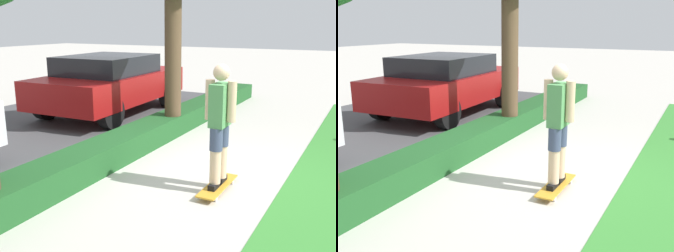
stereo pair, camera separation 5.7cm
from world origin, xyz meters
The scene contains 6 objects.
ground_plane centered at (0.00, 0.00, 0.00)m, with size 60.00×60.00×0.00m, color #BCB7AD.
street_asphalt centered at (0.00, 4.20, 0.00)m, with size 12.85×5.00×0.01m.
hedge_row centered at (0.00, 1.60, 0.19)m, with size 12.85×0.60×0.39m.
skateboard centered at (-0.44, -0.28, 0.07)m, with size 0.91×0.24×0.08m.
skater_person centered at (-0.44, -0.28, 0.92)m, with size 0.48×0.40×1.57m.
parked_car_middle centered at (2.72, 3.73, 0.76)m, with size 4.19×2.13×1.40m.
Camera 1 is at (-4.95, -1.95, 2.12)m, focal length 42.00 mm.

